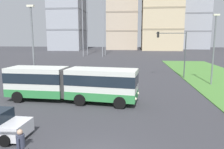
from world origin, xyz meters
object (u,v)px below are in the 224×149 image
articulated_bus (71,83)px  traffic_light_far_right (176,47)px  streetlight_left (33,46)px  pedestrian_crossing (21,145)px  apartment_tower_westcentre (123,6)px  apartment_tower_centre (162,11)px  streetlight_median (214,47)px

articulated_bus → traffic_light_far_right: size_ratio=1.84×
streetlight_left → traffic_light_far_right: bearing=32.3°
pedestrian_crossing → streetlight_left: streetlight_left is taller
articulated_bus → traffic_light_far_right: (11.31, 12.54, 2.79)m
articulated_bus → streetlight_left: 6.12m
apartment_tower_westcentre → apartment_tower_centre: (18.43, -6.51, -3.48)m
articulated_bus → pedestrian_crossing: articulated_bus is taller
traffic_light_far_right → articulated_bus: bearing=-132.0°
streetlight_median → traffic_light_far_right: bearing=130.7°
streetlight_left → apartment_tower_westcentre: 92.54m
traffic_light_far_right → pedestrian_crossing: bearing=-115.2°
traffic_light_far_right → streetlight_left: bearing=-147.7°
streetlight_median → apartment_tower_centre: apartment_tower_centre is taller
streetlight_left → streetlight_median: (19.49, 5.85, -0.23)m
traffic_light_far_right → apartment_tower_centre: 75.90m
streetlight_left → apartment_tower_centre: 88.34m
pedestrian_crossing → streetlight_left: bearing=113.0°
pedestrian_crossing → traffic_light_far_right: 25.12m
articulated_bus → traffic_light_far_right: bearing=48.0°
apartment_tower_westcentre → articulated_bus: bearing=-89.7°
pedestrian_crossing → streetlight_median: size_ratio=0.21×
streetlight_median → apartment_tower_westcentre: bearing=100.3°
apartment_tower_westcentre → streetlight_left: bearing=-92.5°
pedestrian_crossing → streetlight_median: 23.46m
streetlight_left → apartment_tower_centre: (22.45, 84.38, 13.45)m
pedestrian_crossing → apartment_tower_westcentre: apartment_tower_westcentre is taller
streetlight_left → apartment_tower_westcentre: size_ratio=0.20×
pedestrian_crossing → traffic_light_far_right: bearing=64.8°
streetlight_median → pedestrian_crossing: bearing=-127.8°
articulated_bus → apartment_tower_westcentre: size_ratio=0.28×
streetlight_left → streetlight_median: size_ratio=1.05×
pedestrian_crossing → streetlight_median: (14.20, 18.32, 3.62)m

